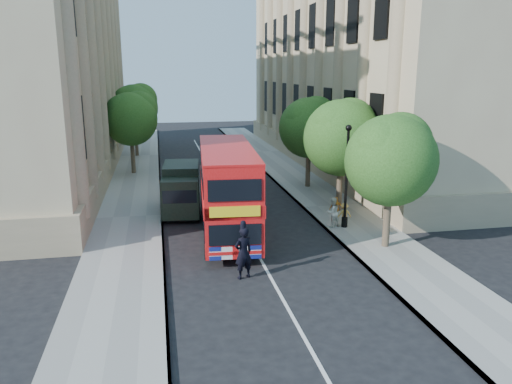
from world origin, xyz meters
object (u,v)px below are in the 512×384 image
box_van (181,190)px  police_constable (243,253)px  double_decker_bus (227,188)px  lamp_post (346,181)px  woman_pedestrian (333,212)px

box_van → police_constable: 9.61m
double_decker_bus → police_constable: size_ratio=4.49×
lamp_post → police_constable: (-6.04, -5.00, -1.48)m
lamp_post → police_constable: bearing=-140.4°
double_decker_bus → woman_pedestrian: 5.49m
lamp_post → woman_pedestrian: size_ratio=3.39×
double_decker_bus → box_van: bearing=121.0°
box_van → woman_pedestrian: box_van is taller
double_decker_bus → police_constable: (-0.16, -5.42, -1.30)m
lamp_post → box_van: (-7.91, 4.43, -1.18)m
police_constable → woman_pedestrian: size_ratio=1.36×
lamp_post → woman_pedestrian: (-0.60, 0.15, -1.63)m
lamp_post → box_van: lamp_post is taller
double_decker_bus → woman_pedestrian: double_decker_bus is taller
police_constable → lamp_post: bearing=-161.8°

